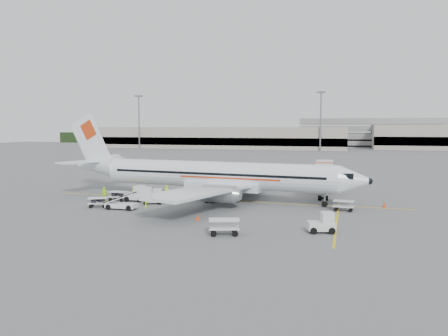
# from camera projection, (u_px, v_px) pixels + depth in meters

# --- Properties ---
(ground) EXTENTS (360.00, 360.00, 0.00)m
(ground) POSITION_uv_depth(u_px,v_px,m) (220.00, 201.00, 53.01)
(ground) COLOR #56595B
(stripe_lead) EXTENTS (44.00, 0.20, 0.01)m
(stripe_lead) POSITION_uv_depth(u_px,v_px,m) (220.00, 201.00, 53.01)
(stripe_lead) COLOR yellow
(stripe_lead) RESTS_ON ground
(stripe_cross) EXTENTS (0.20, 20.00, 0.01)m
(stripe_cross) POSITION_uv_depth(u_px,v_px,m) (337.00, 221.00, 41.56)
(stripe_cross) COLOR yellow
(stripe_cross) RESTS_ON ground
(terminal_west) EXTENTS (110.00, 22.00, 9.00)m
(terminal_west) POSITION_uv_depth(u_px,v_px,m) (215.00, 138.00, 187.98)
(terminal_west) COLOR gray
(terminal_west) RESTS_ON ground
(parking_garage) EXTENTS (62.00, 24.00, 14.00)m
(parking_garage) POSITION_uv_depth(u_px,v_px,m) (371.00, 132.00, 198.93)
(parking_garage) COLOR slate
(parking_garage) RESTS_ON ground
(treeline) EXTENTS (300.00, 3.00, 6.00)m
(treeline) POSITION_uv_depth(u_px,v_px,m) (317.00, 139.00, 220.43)
(treeline) COLOR black
(treeline) RESTS_ON ground
(mast_west) EXTENTS (3.20, 1.20, 22.00)m
(mast_west) POSITION_uv_depth(u_px,v_px,m) (139.00, 122.00, 183.99)
(mast_west) COLOR slate
(mast_west) RESTS_ON ground
(mast_center) EXTENTS (3.20, 1.20, 22.00)m
(mast_center) POSITION_uv_depth(u_px,v_px,m) (321.00, 122.00, 163.72)
(mast_center) COLOR slate
(mast_center) RESTS_ON ground
(aircraft) EXTENTS (41.19, 33.75, 10.59)m
(aircraft) POSITION_uv_depth(u_px,v_px,m) (217.00, 157.00, 52.91)
(aircraft) COLOR white
(aircraft) RESTS_ON ground
(jet_bridge) EXTENTS (3.55, 16.08, 4.20)m
(jet_bridge) POSITION_uv_depth(u_px,v_px,m) (324.00, 178.00, 58.49)
(jet_bridge) COLOR silver
(jet_bridge) RESTS_ON ground
(belt_loader) EXTENTS (4.50, 1.70, 2.43)m
(belt_loader) POSITION_uv_depth(u_px,v_px,m) (121.00, 198.00, 47.26)
(belt_loader) COLOR silver
(belt_loader) RESTS_ON ground
(tug_fore) EXTENTS (2.51, 1.84, 1.73)m
(tug_fore) POSITION_uv_depth(u_px,v_px,m) (321.00, 222.00, 36.80)
(tug_fore) COLOR silver
(tug_fore) RESTS_ON ground
(tug_mid) EXTENTS (2.53, 1.89, 1.74)m
(tug_mid) POSITION_uv_depth(u_px,v_px,m) (153.00, 196.00, 50.74)
(tug_mid) COLOR silver
(tug_mid) RESTS_ON ground
(tug_aft) EXTENTS (2.45, 1.41, 1.90)m
(tug_aft) POSITION_uv_depth(u_px,v_px,m) (136.00, 193.00, 52.52)
(tug_aft) COLOR silver
(tug_aft) RESTS_ON ground
(cart_loaded_a) EXTENTS (2.40, 1.95, 1.09)m
(cart_loaded_a) POSITION_uv_depth(u_px,v_px,m) (98.00, 202.00, 48.49)
(cart_loaded_a) COLOR silver
(cart_loaded_a) RESTS_ON ground
(cart_loaded_b) EXTENTS (2.28, 1.42, 1.15)m
(cart_loaded_b) POSITION_uv_depth(u_px,v_px,m) (118.00, 196.00, 52.77)
(cart_loaded_b) COLOR silver
(cart_loaded_b) RESTS_ON ground
(cart_empty_a) EXTENTS (2.86, 2.19, 1.32)m
(cart_empty_a) POSITION_uv_depth(u_px,v_px,m) (224.00, 227.00, 36.04)
(cart_empty_a) COLOR silver
(cart_empty_a) RESTS_ON ground
(cart_empty_b) EXTENTS (2.25, 1.47, 1.11)m
(cart_empty_b) POSITION_uv_depth(u_px,v_px,m) (344.00, 206.00, 46.39)
(cart_empty_b) COLOR silver
(cart_empty_b) RESTS_ON ground
(cone_nose) EXTENTS (0.38, 0.38, 0.62)m
(cone_nose) POSITION_uv_depth(u_px,v_px,m) (385.00, 205.00, 48.50)
(cone_nose) COLOR #E53706
(cone_nose) RESTS_ON ground
(cone_port) EXTENTS (0.35, 0.35, 0.58)m
(cone_port) POSITION_uv_depth(u_px,v_px,m) (265.00, 187.00, 63.31)
(cone_port) COLOR #E53706
(cone_port) RESTS_ON ground
(cone_stbd) EXTENTS (0.39, 0.39, 0.63)m
(cone_stbd) POSITION_uv_depth(u_px,v_px,m) (198.00, 217.00, 41.77)
(cone_stbd) COLOR #E53706
(cone_stbd) RESTS_ON ground
(crew_a) EXTENTS (0.82, 0.75, 1.89)m
(crew_a) POSITION_uv_depth(u_px,v_px,m) (167.00, 193.00, 52.83)
(crew_a) COLOR #ACDF1A
(crew_a) RESTS_ON ground
(crew_b) EXTENTS (0.96, 0.98, 1.60)m
(crew_b) POSITION_uv_depth(u_px,v_px,m) (133.00, 192.00, 54.23)
(crew_b) COLOR #ACDF1A
(crew_b) RESTS_ON ground
(crew_c) EXTENTS (1.17, 1.26, 1.70)m
(crew_c) POSITION_uv_depth(u_px,v_px,m) (146.00, 200.00, 48.28)
(crew_c) COLOR #ACDF1A
(crew_c) RESTS_ON ground
(crew_d) EXTENTS (1.03, 0.45, 1.73)m
(crew_d) POSITION_uv_depth(u_px,v_px,m) (104.00, 194.00, 52.55)
(crew_d) COLOR #ACDF1A
(crew_d) RESTS_ON ground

